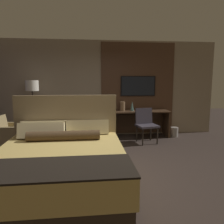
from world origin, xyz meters
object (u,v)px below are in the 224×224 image
floor_lamp (32,90)px  vase_short (123,106)px  book (148,110)px  waste_bin (174,132)px  desk_chair (146,122)px  bed (61,163)px  desk (139,119)px  vase_tall (132,106)px  tv (138,86)px  armchair_by_window (11,136)px

floor_lamp → vase_short: 2.53m
book → waste_bin: size_ratio=0.80×
floor_lamp → desk_chair: bearing=-8.9°
bed → desk: (1.94, 2.82, 0.16)m
vase_tall → waste_bin: vase_tall is taller
vase_tall → waste_bin: (1.25, -0.13, -0.78)m
bed → desk: 3.43m
vase_short → waste_bin: size_ratio=0.93×
desk_chair → vase_short: (-0.52, 0.66, 0.36)m
vase_tall → vase_short: bearing=164.8°
vase_short → waste_bin: (1.52, -0.21, -0.76)m
tv → armchair_by_window: bearing=-166.3°
bed → desk: size_ratio=1.32×
tv → desk_chair: (0.03, -0.83, -0.93)m
armchair_by_window → book: (3.69, 0.61, 0.52)m
vase_tall → bed: bearing=-121.4°
book → tv: bearing=138.1°
bed → book: size_ratio=10.02×
desk_chair → armchair_by_window: desk_chair is taller
floor_lamp → book: size_ratio=7.37×
tv → floor_lamp: (-2.97, -0.36, -0.10)m
book → waste_bin: 1.02m
waste_bin → vase_tall: bearing=173.9°
tv → desk: bearing=-90.0°
vase_short → armchair_by_window: bearing=-167.3°
desk_chair → vase_tall: size_ratio=3.22×
bed → book: bed is taller
desk → armchair_by_window: 3.50m
floor_lamp → vase_short: floor_lamp is taller
desk → vase_short: size_ratio=6.54×
tv → bed: bearing=-122.4°
desk → armchair_by_window: armchair_by_window is taller
bed → floor_lamp: size_ratio=1.36×
desk → floor_lamp: floor_lamp is taller
desk → vase_short: 0.63m
book → waste_bin: bearing=-11.4°
vase_short → tv: bearing=19.7°
vase_short → book: 0.76m
desk → vase_tall: size_ratio=6.01×
desk → armchair_by_window: bearing=-170.1°
desk → desk_chair: desk_chair is taller
bed → floor_lamp: 3.06m
desk_chair → floor_lamp: 3.15m
desk_chair → vase_short: bearing=118.0°
bed → desk_chair: size_ratio=2.47×
waste_bin → desk_chair: bearing=-155.9°
tv → book: tv is taller
desk_chair → floor_lamp: bearing=160.7°
tv → vase_tall: bearing=-131.7°
waste_bin → tv: bearing=159.5°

